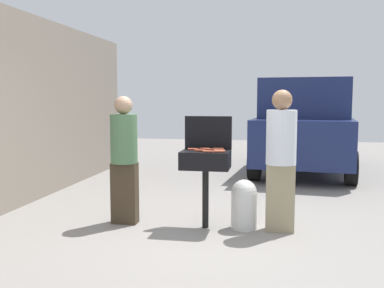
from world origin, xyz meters
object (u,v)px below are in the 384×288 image
Objects in this scene: hot_dog_1 at (193,149)px; person_left at (124,155)px; hot_dog_2 at (208,151)px; propane_tank at (244,203)px; parked_minivan at (305,125)px; hot_dog_5 at (209,149)px; hot_dog_7 at (220,151)px; hot_dog_4 at (220,151)px; person_right at (281,155)px; bbq_grill at (205,163)px; hot_dog_6 at (200,150)px; hot_dog_0 at (218,149)px; hot_dog_3 at (205,149)px.

hot_dog_1 is 0.90m from person_left.
hot_dog_2 is 0.81m from propane_tank.
parked_minivan is at bearing 61.77° from person_left.
hot_dog_1 is 0.08× the size of person_left.
hot_dog_5 is 1.00× the size of hot_dog_7.
hot_dog_1 is 1.00× the size of hot_dog_4.
hot_dog_5 is 0.08× the size of person_right.
hot_dog_7 is 0.08× the size of person_right.
bbq_grill is 1.06m from person_left.
hot_dog_6 and hot_dog_7 have the same top height.
person_left is at bearing 173.36° from hot_dog_7.
hot_dog_5 is 0.08× the size of person_left.
hot_dog_7 reaches higher than bbq_grill.
person_right is (0.73, 0.15, -0.05)m from hot_dog_7.
person_left is at bearing -174.26° from hot_dog_0.
hot_dog_5 is at bearing 178.76° from propane_tank.
person_right reaches higher than hot_dog_7.
parked_minivan is at bearing 74.15° from hot_dog_4.
bbq_grill is 7.46× the size of hot_dog_2.
hot_dog_6 is 1.01m from person_left.
hot_dog_0 is 0.08× the size of person_left.
hot_dog_3 and hot_dog_4 have the same top height.
hot_dog_3 and hot_dog_7 have the same top height.
hot_dog_1 reaches higher than bbq_grill.
propane_tank is at bearing 15.87° from hot_dog_4.
hot_dog_2 is at bearing -73.20° from hot_dog_3.
hot_dog_3 is at bearing 133.16° from hot_dog_5.
hot_dog_2 is 0.03× the size of parked_minivan.
hot_dog_4 is at bearing -38.06° from hot_dog_3.
hot_dog_0 is 1.00× the size of hot_dog_2.
parked_minivan reaches higher than hot_dog_7.
person_right is at bearing 12.03° from hot_dog_7.
parked_minivan is at bearing 74.54° from hot_dog_7.
hot_dog_1 is 0.35m from hot_dog_4.
bbq_grill is 0.20m from hot_dog_3.
parked_minivan reaches higher than bbq_grill.
person_right is (0.77, -0.11, -0.05)m from hot_dog_0.
hot_dog_1 is 1.00× the size of hot_dog_7.
hot_dog_5 is at bearing 95.41° from hot_dog_2.
hot_dog_0 is 1.00× the size of hot_dog_3.
parked_minivan reaches higher than propane_tank.
hot_dog_4 is 1.00× the size of hot_dog_6.
hot_dog_6 is (-0.20, -0.21, 0.00)m from hot_dog_0.
hot_dog_4 is at bearing -78.68° from hot_dog_0.
hot_dog_5 is 0.16m from hot_dog_6.
propane_tank is at bearing 5.55° from bbq_grill.
hot_dog_7 is 1.26m from person_left.
hot_dog_7 is 0.74m from person_right.
hot_dog_3 is at bearing 6.40° from person_left.
person_left reaches higher than propane_tank.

